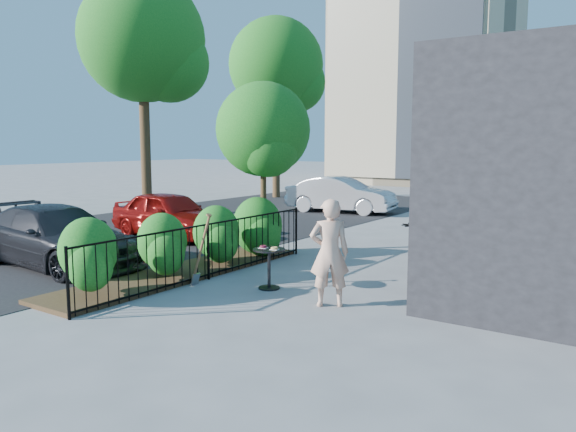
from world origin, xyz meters
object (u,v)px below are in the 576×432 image
Objects in this scene: cafe_table at (269,261)px; car_darkgrey at (57,236)px; patio_tree at (264,135)px; shovel at (200,254)px; car_silver at (341,195)px; street_tree_near at (143,47)px; street_tree_far at (277,71)px; woman at (329,253)px; car_red at (170,214)px.

car_darkgrey reaches higher than cafe_table.
patio_tree reaches higher than shovel.
car_silver is at bearing 112.82° from cafe_table.
shovel reaches higher than car_silver.
street_tree_near is at bearing 149.12° from cafe_table.
patio_tree is 4.07m from cafe_table.
car_silver is (-2.30, 7.80, -2.10)m from patio_tree.
car_silver is at bearing 40.43° from street_tree_near.
woman is (11.21, -14.17, -5.06)m from street_tree_far.
car_red is (-5.53, 2.89, 0.14)m from cafe_table.
patio_tree is at bearing -22.57° from street_tree_near.
woman reaches higher than cafe_table.
shovel is (-1.11, -0.57, 0.10)m from cafe_table.
patio_tree is 0.48× the size of street_tree_far.
shovel is 5.61m from car_red.
car_red is (-3.43, 0.23, -2.13)m from patio_tree.
woman reaches higher than car_darkgrey.
car_silver is (-4.40, 10.45, 0.17)m from cafe_table.
street_tree_near is at bearing -64.34° from woman.
street_tree_near and street_tree_far have the same top height.
street_tree_far reaches higher than car_silver.
car_darkgrey is at bearing -53.93° from street_tree_near.
patio_tree is 2.29× the size of woman.
street_tree_far is at bearing -87.16° from woman.
patio_tree is at bearing -33.68° from car_darkgrey.
patio_tree reaches higher than car_red.
car_darkgrey is (-4.77, -1.04, 0.13)m from cafe_table.
patio_tree is 0.97× the size of car_silver.
street_tree_near is at bearing 143.47° from shovel.
patio_tree is 8.92m from street_tree_near.
car_silver is (1.13, 7.57, 0.03)m from car_red.
car_darkgrey is (-2.68, -3.69, -2.13)m from patio_tree.
patio_tree is 13.95m from street_tree_far.
car_silver is (5.40, -3.40, -5.25)m from street_tree_far.
car_red is 3.99m from car_darkgrey.
street_tree_near is 12.63m from cafe_table.
car_red is at bearing 164.00° from car_silver.
woman is 1.25× the size of shovel.
woman is 2.56m from shovel.
car_red is at bearing -60.25° from woman.
car_darkgrey is (0.75, -3.92, -0.00)m from car_red.
car_darkgrey is at bearing -28.86° from woman.
shovel is at bearing -58.97° from street_tree_far.
shovel is 11.51m from car_silver.
shovel is 0.37× the size of car_red.
shovel is at bearing -73.11° from patio_tree.
woman is at bearing -51.64° from street_tree_far.
car_red is at bearing -68.74° from street_tree_far.
woman reaches higher than car_red.
woman is at bearing -159.13° from car_silver.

